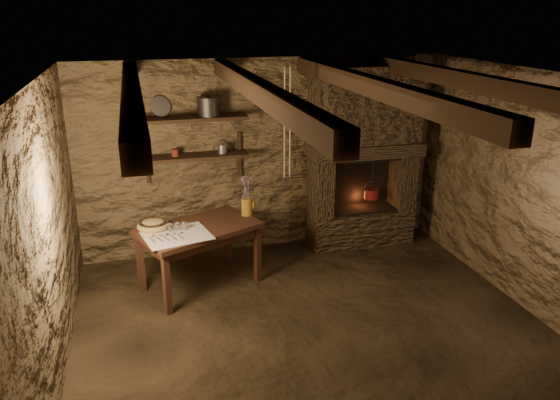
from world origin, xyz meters
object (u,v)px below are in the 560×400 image
object	(u,v)px
work_table	(200,254)
stoneware_jug	(247,199)
wooden_bowl	(153,226)
red_pot	(371,193)
iron_stockpot	(209,107)

from	to	relation	value
work_table	stoneware_jug	xyz separation A→B (m)	(0.58, 0.21, 0.53)
wooden_bowl	red_pot	world-z (taller)	red_pot
stoneware_jug	iron_stockpot	xyz separation A→B (m)	(-0.31, 0.54, 0.96)
work_table	red_pot	xyz separation A→B (m)	(2.30, 0.63, 0.31)
red_pot	stoneware_jug	bearing A→B (deg)	-166.25
work_table	wooden_bowl	world-z (taller)	wooden_bowl
stoneware_jug	iron_stockpot	bearing A→B (deg)	104.40
work_table	red_pot	world-z (taller)	red_pot
wooden_bowl	iron_stockpot	world-z (taller)	iron_stockpot
work_table	stoneware_jug	distance (m)	0.81
stoneware_jug	red_pot	xyz separation A→B (m)	(1.72, 0.42, -0.22)
iron_stockpot	red_pot	distance (m)	2.35
work_table	red_pot	distance (m)	2.40
iron_stockpot	red_pot	size ratio (longest dim) A/B	0.49
iron_stockpot	red_pot	bearing A→B (deg)	-3.38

